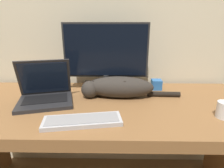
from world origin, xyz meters
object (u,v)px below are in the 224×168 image
external_keyboard (82,121)px  laptop (45,94)px  monitor (106,56)px  cat (117,87)px

external_keyboard → laptop: bearing=127.7°
laptop → external_keyboard: size_ratio=0.94×
monitor → cat: (0.08, -0.14, -0.17)m
monitor → laptop: size_ratio=1.58×
monitor → laptop: monitor is taller
monitor → cat: 0.23m
external_keyboard → monitor: bearing=70.0°
laptop → cat: (0.42, 0.08, 0.02)m
laptop → external_keyboard: 0.35m
laptop → cat: laptop is taller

